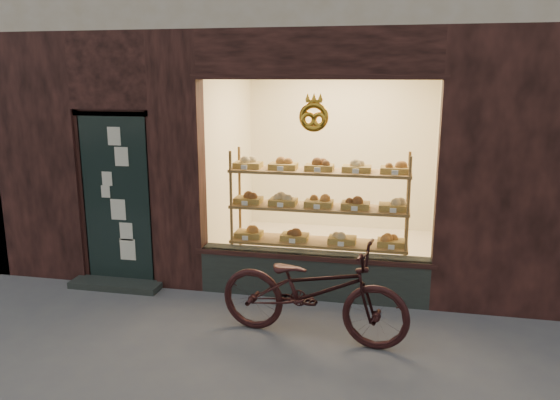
# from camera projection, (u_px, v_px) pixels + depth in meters

# --- Properties ---
(ground) EXTENTS (90.00, 90.00, 0.00)m
(ground) POSITION_uv_depth(u_px,v_px,m) (223.00, 389.00, 4.63)
(ground) COLOR #4E4D54
(display_shelf) EXTENTS (2.20, 0.45, 1.70)m
(display_shelf) POSITION_uv_depth(u_px,v_px,m) (319.00, 216.00, 6.77)
(display_shelf) COLOR olive
(display_shelf) RESTS_ON ground
(bicycle) EXTENTS (2.01, 0.94, 1.02)m
(bicycle) POSITION_uv_depth(u_px,v_px,m) (313.00, 290.00, 5.43)
(bicycle) COLOR black
(bicycle) RESTS_ON ground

